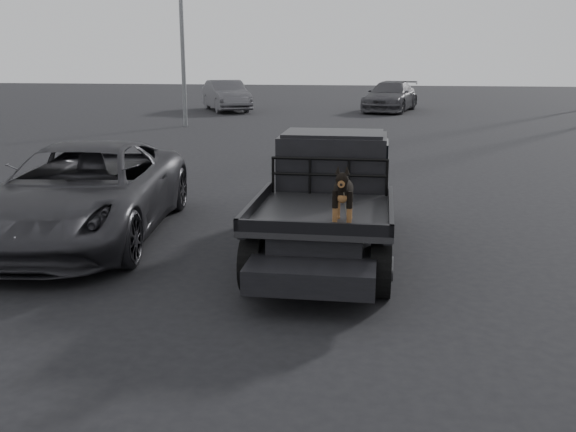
% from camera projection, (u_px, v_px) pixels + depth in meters
% --- Properties ---
extents(ground, '(120.00, 120.00, 0.00)m').
position_uv_depth(ground, '(260.00, 290.00, 8.46)').
color(ground, black).
rests_on(ground, ground).
extents(flatbed_ute, '(2.00, 5.40, 0.92)m').
position_uv_depth(flatbed_ute, '(327.00, 226.00, 9.87)').
color(flatbed_ute, black).
rests_on(flatbed_ute, ground).
extents(ute_cab, '(1.72, 1.30, 0.88)m').
position_uv_depth(ute_cab, '(333.00, 159.00, 10.56)').
color(ute_cab, black).
rests_on(ute_cab, flatbed_ute).
extents(headache_rack, '(1.80, 0.08, 0.55)m').
position_uv_depth(headache_rack, '(329.00, 177.00, 9.88)').
color(headache_rack, black).
rests_on(headache_rack, flatbed_ute).
extents(dog, '(0.32, 0.60, 0.74)m').
position_uv_depth(dog, '(343.00, 194.00, 8.18)').
color(dog, black).
rests_on(dog, flatbed_ute).
extents(parked_suv, '(3.24, 5.91, 1.57)m').
position_uv_depth(parked_suv, '(84.00, 192.00, 10.75)').
color(parked_suv, '#2C2C30').
rests_on(parked_suv, ground).
extents(distant_car_a, '(3.85, 5.33, 1.67)m').
position_uv_depth(distant_car_a, '(226.00, 96.00, 35.56)').
color(distant_car_a, '#4D4C51').
rests_on(distant_car_a, ground).
extents(distant_car_b, '(3.45, 5.92, 1.61)m').
position_uv_depth(distant_car_b, '(390.00, 96.00, 35.32)').
color(distant_car_b, '#434348').
rests_on(distant_car_b, ground).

